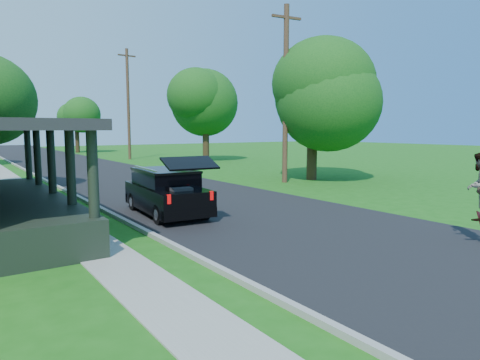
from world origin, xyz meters
TOP-DOWN VIEW (x-y plane):
  - ground at (0.00, 0.00)m, footprint 140.00×140.00m
  - street at (0.00, 20.00)m, footprint 8.00×120.00m
  - curb at (-4.05, 20.00)m, footprint 0.15×120.00m
  - sidewalk at (-5.60, 20.00)m, footprint 1.30×120.00m
  - black_suv at (-2.42, 4.85)m, footprint 2.03×4.58m
  - skateboarder at (2.50, -3.00)m, footprint 0.92×0.77m
  - tree_right_near at (8.82, 9.63)m, footprint 6.96×7.15m
  - tree_right_mid at (10.74, 25.19)m, footprint 6.08×5.88m
  - tree_right_far at (4.97, 47.22)m, footprint 4.93×4.93m
  - utility_pole_near at (6.71, 9.45)m, footprint 1.77×0.37m
  - utility_pole_far at (6.18, 32.01)m, footprint 1.77×0.31m

SIDE VIEW (x-z plane):
  - ground at x=0.00m, z-range 0.00..0.00m
  - street at x=0.00m, z-range -0.01..0.01m
  - curb at x=-4.05m, z-range -0.06..0.06m
  - sidewalk at x=-5.60m, z-range -0.01..0.01m
  - black_suv at x=-2.42m, z-range -0.24..1.84m
  - skateboarder at x=2.50m, z-range 0.61..2.33m
  - tree_right_far at x=4.97m, z-range 1.04..7.93m
  - utility_pole_near at x=6.71m, z-range 0.16..9.57m
  - tree_right_near at x=8.82m, z-range 1.09..9.35m
  - utility_pole_far at x=6.18m, z-range 0.16..10.66m
  - tree_right_mid at x=10.74m, z-range 1.31..10.20m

